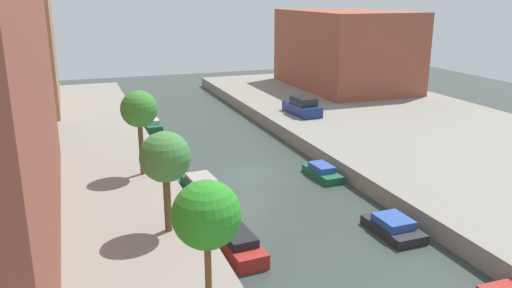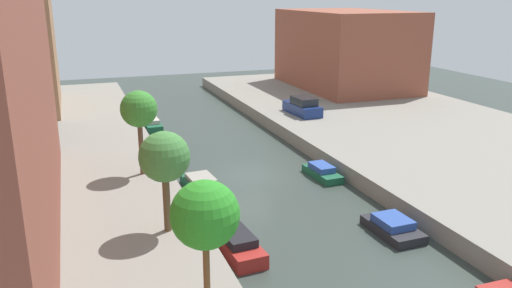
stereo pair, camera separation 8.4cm
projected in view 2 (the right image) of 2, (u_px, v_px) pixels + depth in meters
The scene contains 14 objects.
ground_plane at pixel (250, 175), 32.29m from camera, with size 84.00×84.00×0.00m, color #333D38.
quay_right at pixel (449, 144), 37.02m from camera, with size 20.00×64.00×1.00m, color gray.
low_block_right at pixel (345, 49), 55.45m from camera, with size 10.00×15.65×8.05m, color brown.
street_tree_0 at pixel (205, 216), 15.35m from camera, with size 2.10×2.10×4.64m.
street_tree_1 at pixel (164, 158), 21.56m from camera, with size 2.15×2.15×4.42m.
street_tree_2 at pixel (139, 110), 28.45m from camera, with size 2.03×2.03×4.77m.
parked_car at pixel (303, 107), 43.66m from camera, with size 1.94×4.25×1.50m.
moored_boat_left_1 at pixel (234, 241), 22.74m from camera, with size 1.69×4.47×1.01m.
moored_boat_left_2 at pixel (202, 184), 29.78m from camera, with size 1.88×3.70×0.73m.
moored_boat_left_3 at pixel (172, 148), 36.40m from camera, with size 1.73×4.14×0.87m.
moored_boat_left_4 at pixel (152, 124), 43.22m from camera, with size 1.32×3.89×0.85m.
moored_boat_left_5 at pixel (138, 104), 50.25m from camera, with size 1.61×3.25×1.07m.
moored_boat_right_1 at pixel (393, 227), 24.31m from camera, with size 1.70×3.17×0.81m.
moored_boat_right_2 at pixel (322, 172), 31.73m from camera, with size 1.35×3.18×0.80m.
Camera 2 is at (-9.96, -28.77, 10.92)m, focal length 36.45 mm.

